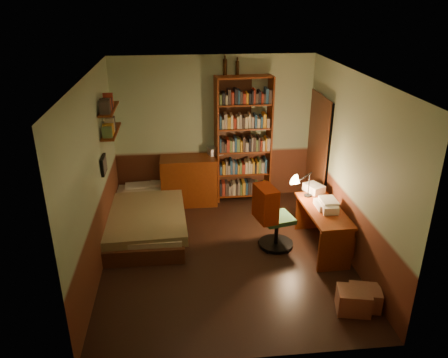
{
  "coord_description": "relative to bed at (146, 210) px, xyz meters",
  "views": [
    {
      "loc": [
        -0.6,
        -5.43,
        3.57
      ],
      "look_at": [
        0.0,
        0.25,
        1.1
      ],
      "focal_mm": 35.0,
      "sensor_mm": 36.0,
      "label": 1
    }
  ],
  "objects": [
    {
      "name": "paper_stack",
      "position": [
        2.65,
        -0.3,
        0.39
      ],
      "size": [
        0.32,
        0.36,
        0.12
      ],
      "primitive_type": "cube",
      "rotation": [
        0.0,
        0.0,
        0.43
      ],
      "color": "silver",
      "rests_on": "desk"
    },
    {
      "name": "desk",
      "position": [
        2.63,
        -0.89,
        0.0
      ],
      "size": [
        0.55,
        1.24,
        0.66
      ],
      "primitive_type": "cube",
      "rotation": [
        0.0,
        0.0,
        0.04
      ],
      "color": "#60260D",
      "rests_on": "ground"
    },
    {
      "name": "bed",
      "position": [
        0.0,
        0.0,
        0.0
      ],
      "size": [
        1.18,
        2.19,
        0.65
      ],
      "primitive_type": "cube",
      "rotation": [
        0.0,
        0.0,
        -0.01
      ],
      "color": "olive",
      "rests_on": "ground"
    },
    {
      "name": "doorway",
      "position": [
        2.91,
        0.38,
        0.68
      ],
      "size": [
        0.06,
        0.9,
        2.0
      ],
      "primitive_type": "cube",
      "color": "black",
      "rests_on": "ground"
    },
    {
      "name": "cardboard_box_a",
      "position": [
        2.58,
        -2.31,
        -0.18
      ],
      "size": [
        0.45,
        0.39,
        0.29
      ],
      "primitive_type": "cube",
      "rotation": [
        0.0,
        0.0,
        -0.22
      ],
      "color": "brown",
      "rests_on": "ground"
    },
    {
      "name": "red_jacket",
      "position": [
        1.74,
        -0.69,
        0.87
      ],
      "size": [
        0.3,
        0.47,
        0.52
      ],
      "primitive_type": "cube",
      "rotation": [
        0.0,
        0.0,
        0.15
      ],
      "color": "#982A0B",
      "rests_on": "office_chair"
    },
    {
      "name": "desk_lamp",
      "position": [
        2.52,
        -0.45,
        0.66
      ],
      "size": [
        0.26,
        0.26,
        0.66
      ],
      "primitive_type": "cone",
      "rotation": [
        0.0,
        0.0,
        -0.4
      ],
      "color": "black",
      "rests_on": "desk"
    },
    {
      "name": "cardboard_box_b",
      "position": [
        2.75,
        -2.25,
        -0.19
      ],
      "size": [
        0.44,
        0.39,
        0.26
      ],
      "primitive_type": "cube",
      "rotation": [
        0.0,
        0.0,
        -0.25
      ],
      "color": "brown",
      "rests_on": "ground"
    },
    {
      "name": "office_chair",
      "position": [
        1.97,
        -0.77,
        0.15
      ],
      "size": [
        0.55,
        0.51,
        0.94
      ],
      "primitive_type": "cube",
      "rotation": [
        0.0,
        0.0,
        0.24
      ],
      "color": "#26502F",
      "rests_on": "ground"
    },
    {
      "name": "wall_right",
      "position": [
        2.95,
        -0.92,
        0.98
      ],
      "size": [
        0.02,
        4.0,
        2.6
      ],
      "primitive_type": "cube",
      "color": "#92A884",
      "rests_on": "ground"
    },
    {
      "name": "wall_shelf_lower",
      "position": [
        -0.45,
        0.18,
        1.28
      ],
      "size": [
        0.2,
        0.9,
        0.03
      ],
      "primitive_type": "cube",
      "color": "#60260D",
      "rests_on": "wall_left"
    },
    {
      "name": "bookshelf",
      "position": [
        1.7,
        0.93,
        0.81
      ],
      "size": [
        1.0,
        0.42,
        2.26
      ],
      "primitive_type": "cube",
      "rotation": [
        0.0,
        0.0,
        0.12
      ],
      "color": "#60260D",
      "rests_on": "ground"
    },
    {
      "name": "dresser",
      "position": [
        0.71,
        0.85,
        0.11
      ],
      "size": [
        0.99,
        0.49,
        0.88
      ],
      "primitive_type": "cube",
      "rotation": [
        0.0,
        0.0,
        0.0
      ],
      "color": "#60260D",
      "rests_on": "ground"
    },
    {
      "name": "wall_front",
      "position": [
        1.19,
        -2.93,
        0.98
      ],
      "size": [
        3.5,
        0.02,
        2.6
      ],
      "primitive_type": "cube",
      "color": "#92A884",
      "rests_on": "ground"
    },
    {
      "name": "framed_picture",
      "position": [
        -0.53,
        -0.32,
        0.93
      ],
      "size": [
        0.04,
        0.32,
        0.26
      ],
      "primitive_type": "cube",
      "color": "black",
      "rests_on": "wall_left"
    },
    {
      "name": "wall_left",
      "position": [
        -0.57,
        -0.92,
        0.98
      ],
      "size": [
        0.02,
        4.0,
        2.6
      ],
      "primitive_type": "cube",
      "color": "#92A884",
      "rests_on": "ground"
    },
    {
      "name": "ceiling",
      "position": [
        1.19,
        -0.92,
        2.29
      ],
      "size": [
        3.5,
        4.0,
        0.02
      ],
      "primitive_type": "cube",
      "color": "silver",
      "rests_on": "wall_back"
    },
    {
      "name": "wall_shelf_upper",
      "position": [
        -0.45,
        0.18,
        1.63
      ],
      "size": [
        0.2,
        0.9,
        0.03
      ],
      "primitive_type": "cube",
      "color": "#60260D",
      "rests_on": "wall_left"
    },
    {
      "name": "mini_stereo",
      "position": [
        1.21,
        0.97,
        0.62
      ],
      "size": [
        0.29,
        0.26,
        0.13
      ],
      "primitive_type": "cube",
      "rotation": [
        0.0,
        0.0,
        0.31
      ],
      "color": "#B2B2B7",
      "rests_on": "dresser"
    },
    {
      "name": "floor",
      "position": [
        1.19,
        -0.92,
        -0.33
      ],
      "size": [
        3.5,
        4.0,
        0.02
      ],
      "primitive_type": "cube",
      "color": "black",
      "rests_on": "ground"
    },
    {
      "name": "door_trim",
      "position": [
        2.88,
        0.38,
        0.68
      ],
      "size": [
        0.02,
        0.98,
        2.08
      ],
      "primitive_type": "cube",
      "color": "#402112",
      "rests_on": "ground"
    },
    {
      "name": "bottle_right",
      "position": [
        1.59,
        1.04,
        2.06
      ],
      "size": [
        0.08,
        0.08,
        0.23
      ],
      "primitive_type": "cylinder",
      "rotation": [
        0.0,
        0.0,
        -0.35
      ],
      "color": "black",
      "rests_on": "bookshelf"
    },
    {
      "name": "wall_back",
      "position": [
        1.19,
        1.09,
        0.98
      ],
      "size": [
        3.5,
        0.02,
        2.6
      ],
      "primitive_type": "cube",
      "color": "#92A884",
      "rests_on": "ground"
    },
    {
      "name": "bottle_left",
      "position": [
        1.39,
        1.04,
        2.07
      ],
      "size": [
        0.08,
        0.08,
        0.26
      ],
      "primitive_type": "cylinder",
      "rotation": [
        0.0,
        0.0,
        0.08
      ],
      "color": "black",
      "rests_on": "bookshelf"
    }
  ]
}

